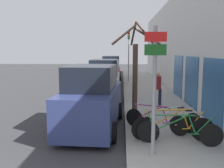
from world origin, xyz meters
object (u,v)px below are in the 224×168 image
object	(u,v)px
bicycle_1	(174,127)
bicycle_3	(155,120)
parked_car_2	(108,74)
pedestrian_near	(157,86)
parked_car_0	(92,100)
parked_car_1	(105,81)
street_tree	(135,69)
traffic_light	(129,49)
signpost	(154,86)
parked_car_3	(111,69)
bicycle_0	(179,132)
bicycle_2	(168,124)

from	to	relation	value
bicycle_1	bicycle_3	xyz separation A→B (m)	(-0.43, 0.86, -0.03)
parked_car_2	pedestrian_near	world-z (taller)	parked_car_2
parked_car_0	parked_car_1	size ratio (longest dim) A/B	0.98
street_tree	bicycle_1	bearing A→B (deg)	-71.48
parked_car_1	parked_car_2	world-z (taller)	parked_car_1
parked_car_0	traffic_light	world-z (taller)	traffic_light
signpost	parked_car_3	bearing A→B (deg)	95.82
parked_car_0	parked_car_2	size ratio (longest dim) A/B	1.09
signpost	bicycle_1	world-z (taller)	signpost
parked_car_1	parked_car_3	world-z (taller)	parked_car_3
signpost	street_tree	xyz separation A→B (m)	(-0.28, 4.13, 0.14)
bicycle_0	parked_car_1	world-z (taller)	parked_car_1
parked_car_1	street_tree	xyz separation A→B (m)	(1.58, -4.56, 1.05)
parked_car_3	street_tree	bearing A→B (deg)	-84.57
signpost	bicycle_1	size ratio (longest dim) A/B	1.37
parked_car_1	parked_car_3	distance (m)	10.32
parked_car_3	pedestrian_near	distance (m)	13.32
pedestrian_near	traffic_light	bearing A→B (deg)	84.99
bicycle_2	pedestrian_near	size ratio (longest dim) A/B	1.39
bicycle_2	pedestrian_near	world-z (taller)	pedestrian_near
bicycle_3	street_tree	world-z (taller)	street_tree
bicycle_3	traffic_light	bearing A→B (deg)	35.51
bicycle_0	parked_car_2	size ratio (longest dim) A/B	0.56
traffic_light	parked_car_2	bearing A→B (deg)	-131.22
bicycle_2	street_tree	size ratio (longest dim) A/B	0.60
parked_car_3	pedestrian_near	world-z (taller)	parked_car_3
bicycle_0	parked_car_1	xyz separation A→B (m)	(-2.68, 7.97, 0.50)
pedestrian_near	traffic_light	distance (m)	10.13
bicycle_2	parked_car_0	distance (m)	2.83
bicycle_1	pedestrian_near	size ratio (longest dim) A/B	1.44
bicycle_3	parked_car_0	size ratio (longest dim) A/B	0.42
parked_car_1	street_tree	world-z (taller)	street_tree
bicycle_2	traffic_light	world-z (taller)	traffic_light
bicycle_3	parked_car_3	world-z (taller)	parked_car_3
bicycle_1	bicycle_2	size ratio (longest dim) A/B	1.04
parked_car_1	bicycle_1	bearing A→B (deg)	-70.86
bicycle_2	parked_car_3	size ratio (longest dim) A/B	0.53
bicycle_2	traffic_light	xyz separation A→B (m)	(-0.87, 14.47, 2.48)
parked_car_0	pedestrian_near	bearing A→B (deg)	53.83
bicycle_1	signpost	bearing A→B (deg)	148.61
bicycle_1	bicycle_0	bearing A→B (deg)	-164.27
parked_car_0	parked_car_3	distance (m)	16.41
bicycle_2	parked_car_1	xyz separation A→B (m)	(-2.49, 7.28, 0.49)
bicycle_2	parked_car_3	distance (m)	17.79
bicycle_1	parked_car_2	xyz separation A→B (m)	(-2.69, 12.85, 0.40)
bicycle_1	parked_car_0	size ratio (longest dim) A/B	0.52
pedestrian_near	bicycle_0	bearing A→B (deg)	-102.93
bicycle_0	bicycle_3	xyz separation A→B (m)	(-0.51, 1.22, -0.01)
bicycle_1	parked_car_0	xyz separation A→B (m)	(-2.62, 1.52, 0.50)
signpost	parked_car_3	distance (m)	19.13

